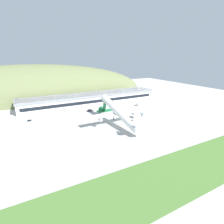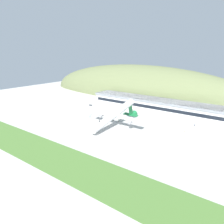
# 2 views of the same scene
# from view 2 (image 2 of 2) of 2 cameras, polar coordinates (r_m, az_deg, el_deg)

# --- Properties ---
(ground_plane) EXTENTS (367.70, 367.70, 0.00)m
(ground_plane) POSITION_cam_2_polar(r_m,az_deg,el_deg) (147.71, -2.83, -3.03)
(ground_plane) COLOR #B7B5AF
(grass_strip_foreground) EXTENTS (330.93, 22.16, 0.08)m
(grass_strip_foreground) POSITION_cam_2_polar(r_m,az_deg,el_deg) (116.76, -18.91, -9.19)
(grass_strip_foreground) COLOR #4C7533
(grass_strip_foreground) RESTS_ON ground_plane
(hill_backdrop) EXTENTS (248.16, 64.42, 65.73)m
(hill_backdrop) POSITION_cam_2_polar(r_m,az_deg,el_deg) (243.22, 6.83, 4.43)
(hill_backdrop) COLOR #667047
(hill_backdrop) RESTS_ON ground_plane
(terminal_building) EXTENTS (119.01, 18.63, 9.08)m
(terminal_building) POSITION_cam_2_polar(r_m,az_deg,el_deg) (182.97, 11.76, 2.06)
(terminal_building) COLOR silver
(terminal_building) RESTS_ON ground_plane
(cargo_airplane) EXTENTS (38.56, 51.48, 15.84)m
(cargo_airplane) POSITION_cam_2_polar(r_m,az_deg,el_deg) (139.54, 0.77, -0.74)
(cargo_airplane) COLOR white
(service_car_0) EXTENTS (4.52, 2.15, 1.66)m
(service_car_0) POSITION_cam_2_polar(r_m,az_deg,el_deg) (192.28, -5.66, 1.61)
(service_car_0) COLOR silver
(service_car_0) RESTS_ON ground_plane
(service_car_1) EXTENTS (4.55, 1.90, 1.48)m
(service_car_1) POSITION_cam_2_polar(r_m,az_deg,el_deg) (171.22, 5.86, -0.21)
(service_car_1) COLOR #333338
(service_car_1) RESTS_ON ground_plane
(fuel_truck) EXTENTS (7.23, 2.43, 3.31)m
(fuel_truck) POSITION_cam_2_polar(r_m,az_deg,el_deg) (149.60, 19.36, -3.07)
(fuel_truck) COLOR silver
(fuel_truck) RESTS_ON ground_plane
(traffic_cone_0) EXTENTS (0.52, 0.52, 0.58)m
(traffic_cone_0) POSITION_cam_2_polar(r_m,az_deg,el_deg) (139.80, 18.32, -4.84)
(traffic_cone_0) COLOR orange
(traffic_cone_0) RESTS_ON ground_plane
(traffic_cone_1) EXTENTS (0.52, 0.52, 0.58)m
(traffic_cone_1) POSITION_cam_2_polar(r_m,az_deg,el_deg) (180.03, -6.05, 0.48)
(traffic_cone_1) COLOR orange
(traffic_cone_1) RESTS_ON ground_plane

